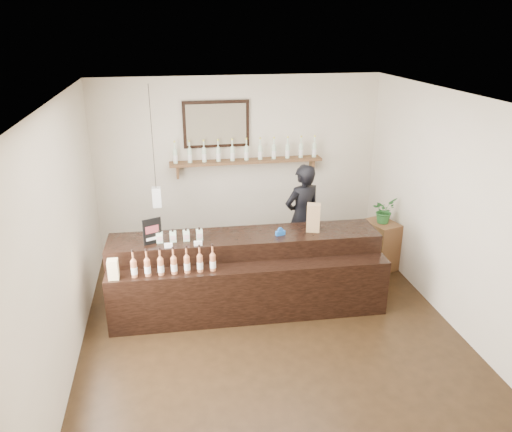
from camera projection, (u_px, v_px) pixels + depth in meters
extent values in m
plane|color=black|center=(270.00, 328.00, 6.19)|extent=(5.00, 5.00, 0.00)
plane|color=beige|center=(239.00, 165.00, 7.97)|extent=(4.50, 0.00, 4.50)
plane|color=beige|center=(346.00, 360.00, 3.39)|extent=(4.50, 0.00, 4.50)
plane|color=beige|center=(64.00, 237.00, 5.31)|extent=(0.00, 5.00, 5.00)
plane|color=beige|center=(452.00, 211.00, 6.05)|extent=(0.00, 5.00, 5.00)
plane|color=white|center=(272.00, 99.00, 5.17)|extent=(5.00, 5.00, 0.00)
cube|color=brown|center=(246.00, 161.00, 7.83)|extent=(2.40, 0.25, 0.04)
cube|color=brown|center=(177.00, 171.00, 7.72)|extent=(0.04, 0.20, 0.20)
cube|color=brown|center=(312.00, 165.00, 8.08)|extent=(0.04, 0.20, 0.20)
cube|color=black|center=(216.00, 124.00, 7.64)|extent=(1.02, 0.04, 0.72)
cube|color=#4A3C2F|center=(216.00, 124.00, 7.62)|extent=(0.92, 0.01, 0.62)
cube|color=white|center=(157.00, 197.00, 6.99)|extent=(0.12, 0.12, 0.28)
cylinder|color=black|center=(152.00, 138.00, 6.68)|extent=(0.01, 0.01, 1.41)
cylinder|color=silver|center=(175.00, 157.00, 7.61)|extent=(0.07, 0.07, 0.20)
cone|color=silver|center=(175.00, 149.00, 7.56)|extent=(0.07, 0.07, 0.05)
cylinder|color=silver|center=(175.00, 145.00, 7.54)|extent=(0.02, 0.02, 0.07)
cylinder|color=#D6CE3F|center=(174.00, 142.00, 7.52)|extent=(0.03, 0.03, 0.02)
cylinder|color=white|center=(175.00, 158.00, 7.61)|extent=(0.07, 0.07, 0.09)
cylinder|color=silver|center=(190.00, 156.00, 7.64)|extent=(0.07, 0.07, 0.20)
cone|color=silver|center=(189.00, 148.00, 7.60)|extent=(0.07, 0.07, 0.05)
cylinder|color=silver|center=(189.00, 144.00, 7.57)|extent=(0.02, 0.02, 0.07)
cylinder|color=#D6CE3F|center=(189.00, 141.00, 7.56)|extent=(0.03, 0.03, 0.02)
cylinder|color=white|center=(190.00, 157.00, 7.65)|extent=(0.07, 0.07, 0.09)
cylinder|color=silver|center=(204.00, 155.00, 7.68)|extent=(0.07, 0.07, 0.20)
cone|color=silver|center=(204.00, 147.00, 7.63)|extent=(0.07, 0.07, 0.05)
cylinder|color=silver|center=(204.00, 143.00, 7.61)|extent=(0.02, 0.02, 0.07)
cylinder|color=#D6CE3F|center=(204.00, 140.00, 7.59)|extent=(0.03, 0.03, 0.02)
cylinder|color=white|center=(204.00, 157.00, 7.69)|extent=(0.07, 0.07, 0.09)
cylinder|color=silver|center=(218.00, 155.00, 7.71)|extent=(0.07, 0.07, 0.20)
cone|color=silver|center=(218.00, 147.00, 7.67)|extent=(0.07, 0.07, 0.05)
cylinder|color=silver|center=(218.00, 143.00, 7.65)|extent=(0.02, 0.02, 0.07)
cylinder|color=#D6CE3F|center=(218.00, 140.00, 7.63)|extent=(0.03, 0.03, 0.02)
cylinder|color=white|center=(218.00, 156.00, 7.72)|extent=(0.07, 0.07, 0.09)
cylinder|color=silver|center=(232.00, 154.00, 7.75)|extent=(0.07, 0.07, 0.20)
cone|color=silver|center=(232.00, 146.00, 7.70)|extent=(0.07, 0.07, 0.05)
cylinder|color=silver|center=(232.00, 142.00, 7.68)|extent=(0.02, 0.02, 0.07)
cylinder|color=#D6CE3F|center=(232.00, 139.00, 7.67)|extent=(0.03, 0.03, 0.02)
cylinder|color=white|center=(232.00, 155.00, 7.76)|extent=(0.07, 0.07, 0.09)
cylinder|color=silver|center=(246.00, 154.00, 7.79)|extent=(0.07, 0.07, 0.20)
cone|color=silver|center=(246.00, 146.00, 7.74)|extent=(0.07, 0.07, 0.05)
cylinder|color=silver|center=(246.00, 142.00, 7.72)|extent=(0.02, 0.02, 0.07)
cylinder|color=#D6CE3F|center=(246.00, 139.00, 7.70)|extent=(0.03, 0.03, 0.02)
cylinder|color=white|center=(246.00, 155.00, 7.79)|extent=(0.07, 0.07, 0.09)
cylinder|color=silver|center=(260.00, 153.00, 7.82)|extent=(0.07, 0.07, 0.20)
cone|color=silver|center=(260.00, 145.00, 7.78)|extent=(0.07, 0.07, 0.05)
cylinder|color=silver|center=(260.00, 141.00, 7.76)|extent=(0.02, 0.02, 0.07)
cylinder|color=#D6CE3F|center=(260.00, 138.00, 7.74)|extent=(0.03, 0.03, 0.02)
cylinder|color=white|center=(260.00, 154.00, 7.83)|extent=(0.07, 0.07, 0.09)
cylinder|color=silver|center=(274.00, 152.00, 7.86)|extent=(0.07, 0.07, 0.20)
cone|color=silver|center=(274.00, 144.00, 7.81)|extent=(0.07, 0.07, 0.05)
cylinder|color=silver|center=(274.00, 141.00, 7.79)|extent=(0.02, 0.02, 0.07)
cylinder|color=#D6CE3F|center=(274.00, 138.00, 7.77)|extent=(0.03, 0.03, 0.02)
cylinder|color=white|center=(274.00, 154.00, 7.87)|extent=(0.07, 0.07, 0.09)
cylinder|color=silver|center=(287.00, 152.00, 7.90)|extent=(0.07, 0.07, 0.20)
cone|color=silver|center=(288.00, 144.00, 7.85)|extent=(0.07, 0.07, 0.05)
cylinder|color=silver|center=(288.00, 140.00, 7.83)|extent=(0.02, 0.02, 0.07)
cylinder|color=#D6CE3F|center=(288.00, 137.00, 7.81)|extent=(0.03, 0.03, 0.02)
cylinder|color=white|center=(287.00, 153.00, 7.90)|extent=(0.07, 0.07, 0.09)
cylinder|color=silver|center=(301.00, 151.00, 7.93)|extent=(0.07, 0.07, 0.20)
cone|color=silver|center=(301.00, 143.00, 7.89)|extent=(0.07, 0.07, 0.05)
cylinder|color=silver|center=(301.00, 140.00, 7.86)|extent=(0.02, 0.02, 0.07)
cylinder|color=#D6CE3F|center=(301.00, 137.00, 7.85)|extent=(0.03, 0.03, 0.02)
cylinder|color=white|center=(301.00, 152.00, 7.94)|extent=(0.07, 0.07, 0.09)
cylinder|color=silver|center=(314.00, 151.00, 7.97)|extent=(0.07, 0.07, 0.20)
cone|color=silver|center=(315.00, 143.00, 7.92)|extent=(0.07, 0.07, 0.05)
cylinder|color=silver|center=(315.00, 139.00, 7.90)|extent=(0.02, 0.02, 0.07)
cylinder|color=#D6CE3F|center=(315.00, 136.00, 7.88)|extent=(0.03, 0.03, 0.02)
cylinder|color=white|center=(314.00, 152.00, 7.98)|extent=(0.07, 0.07, 0.09)
cube|color=black|center=(245.00, 268.00, 6.62)|extent=(3.51, 0.72, 0.98)
cube|color=black|center=(251.00, 294.00, 6.24)|extent=(3.50, 0.41, 0.74)
cube|color=white|center=(168.00, 245.00, 6.06)|extent=(0.10, 0.04, 0.05)
cube|color=white|center=(198.00, 243.00, 6.12)|extent=(0.10, 0.04, 0.05)
cube|color=#DFC588|center=(114.00, 274.00, 5.81)|extent=(0.12, 0.12, 0.12)
cube|color=#DFC588|center=(113.00, 265.00, 5.77)|extent=(0.12, 0.12, 0.12)
cube|color=silver|center=(160.00, 237.00, 6.19)|extent=(0.08, 0.08, 0.13)
cube|color=#CB9F9E|center=(160.00, 239.00, 6.15)|extent=(0.07, 0.00, 0.06)
cylinder|color=black|center=(159.00, 231.00, 6.16)|extent=(0.02, 0.02, 0.03)
cube|color=silver|center=(173.00, 236.00, 6.22)|extent=(0.08, 0.08, 0.13)
cube|color=#CB9F9E|center=(173.00, 238.00, 6.18)|extent=(0.07, 0.00, 0.06)
cylinder|color=black|center=(173.00, 230.00, 6.19)|extent=(0.02, 0.02, 0.03)
cube|color=silver|center=(186.00, 236.00, 6.25)|extent=(0.08, 0.08, 0.13)
cube|color=#CB9F9E|center=(186.00, 237.00, 6.20)|extent=(0.07, 0.00, 0.06)
cylinder|color=black|center=(186.00, 230.00, 6.22)|extent=(0.02, 0.02, 0.03)
cube|color=silver|center=(199.00, 235.00, 6.27)|extent=(0.08, 0.08, 0.13)
cube|color=#CB9F9E|center=(200.00, 236.00, 6.23)|extent=(0.07, 0.00, 0.06)
cylinder|color=black|center=(199.00, 229.00, 6.24)|extent=(0.02, 0.02, 0.03)
cylinder|color=#B1643C|center=(134.00, 269.00, 5.84)|extent=(0.07, 0.07, 0.20)
cone|color=#B1643C|center=(133.00, 259.00, 5.79)|extent=(0.07, 0.07, 0.05)
cylinder|color=#B1643C|center=(133.00, 255.00, 5.77)|extent=(0.02, 0.02, 0.07)
cylinder|color=black|center=(132.00, 251.00, 5.75)|extent=(0.03, 0.03, 0.02)
cylinder|color=white|center=(134.00, 270.00, 5.85)|extent=(0.07, 0.07, 0.09)
cylinder|color=#B1643C|center=(147.00, 268.00, 5.86)|extent=(0.07, 0.07, 0.20)
cone|color=#B1643C|center=(147.00, 258.00, 5.82)|extent=(0.07, 0.07, 0.05)
cylinder|color=#B1643C|center=(146.00, 254.00, 5.80)|extent=(0.02, 0.02, 0.07)
cylinder|color=black|center=(146.00, 250.00, 5.78)|extent=(0.03, 0.03, 0.02)
cylinder|color=white|center=(148.00, 269.00, 5.87)|extent=(0.07, 0.07, 0.09)
cylinder|color=#B1643C|center=(161.00, 267.00, 5.89)|extent=(0.07, 0.07, 0.20)
cone|color=#B1643C|center=(160.00, 257.00, 5.84)|extent=(0.07, 0.07, 0.05)
cylinder|color=#B1643C|center=(160.00, 252.00, 5.82)|extent=(0.02, 0.02, 0.07)
cylinder|color=black|center=(159.00, 249.00, 5.80)|extent=(0.03, 0.03, 0.02)
cylinder|color=white|center=(161.00, 268.00, 5.90)|extent=(0.07, 0.07, 0.09)
cylinder|color=#B1643C|center=(174.00, 266.00, 5.91)|extent=(0.07, 0.07, 0.20)
cone|color=#B1643C|center=(173.00, 256.00, 5.87)|extent=(0.07, 0.07, 0.05)
cylinder|color=#B1643C|center=(173.00, 251.00, 5.85)|extent=(0.02, 0.02, 0.07)
cylinder|color=black|center=(173.00, 248.00, 5.83)|extent=(0.03, 0.03, 0.02)
cylinder|color=white|center=(174.00, 267.00, 5.92)|extent=(0.07, 0.07, 0.09)
cylinder|color=#B1643C|center=(187.00, 265.00, 5.94)|extent=(0.07, 0.07, 0.20)
cone|color=#B1643C|center=(186.00, 255.00, 5.89)|extent=(0.07, 0.07, 0.05)
cylinder|color=#B1643C|center=(186.00, 250.00, 5.87)|extent=(0.02, 0.02, 0.07)
cylinder|color=black|center=(186.00, 247.00, 5.85)|extent=(0.03, 0.03, 0.02)
cylinder|color=white|center=(187.00, 266.00, 5.95)|extent=(0.07, 0.07, 0.09)
cylinder|color=#B1643C|center=(200.00, 264.00, 5.97)|extent=(0.07, 0.07, 0.20)
cone|color=#B1643C|center=(200.00, 254.00, 5.92)|extent=(0.07, 0.07, 0.05)
cylinder|color=#B1643C|center=(199.00, 250.00, 5.90)|extent=(0.02, 0.02, 0.07)
cylinder|color=black|center=(199.00, 246.00, 5.88)|extent=(0.03, 0.03, 0.02)
cylinder|color=white|center=(200.00, 265.00, 5.97)|extent=(0.07, 0.07, 0.09)
cylinder|color=#B1643C|center=(213.00, 263.00, 5.99)|extent=(0.07, 0.07, 0.20)
cone|color=#B1643C|center=(213.00, 253.00, 5.94)|extent=(0.07, 0.07, 0.05)
cylinder|color=#B1643C|center=(212.00, 249.00, 5.92)|extent=(0.02, 0.02, 0.07)
cylinder|color=black|center=(212.00, 245.00, 5.91)|extent=(0.03, 0.03, 0.02)
cylinder|color=white|center=(213.00, 264.00, 6.00)|extent=(0.07, 0.07, 0.09)
cube|color=black|center=(152.00, 231.00, 6.13)|extent=(0.22, 0.11, 0.33)
cube|color=maroon|center=(152.00, 229.00, 6.10)|extent=(0.16, 0.07, 0.09)
cube|color=white|center=(153.00, 239.00, 6.15)|extent=(0.16, 0.07, 0.04)
cube|color=#956D48|center=(313.00, 218.00, 6.49)|extent=(0.20, 0.17, 0.37)
cube|color=black|center=(315.00, 223.00, 6.45)|extent=(0.10, 0.03, 0.07)
cube|color=#1750A5|center=(280.00, 233.00, 6.42)|extent=(0.13, 0.08, 0.06)
cylinder|color=#1750A5|center=(280.00, 230.00, 6.40)|extent=(0.07, 0.05, 0.07)
cube|color=brown|center=(380.00, 245.00, 7.61)|extent=(0.50, 0.59, 0.74)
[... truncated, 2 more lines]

